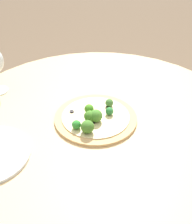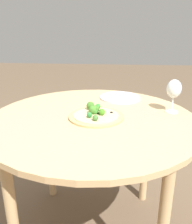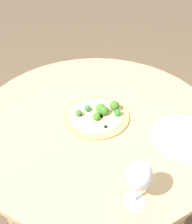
{
  "view_description": "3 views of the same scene",
  "coord_description": "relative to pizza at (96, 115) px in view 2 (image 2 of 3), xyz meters",
  "views": [
    {
      "loc": [
        -0.62,
        -0.53,
        1.39
      ],
      "look_at": [
        0.0,
        0.02,
        0.78
      ],
      "focal_mm": 50.0,
      "sensor_mm": 36.0,
      "label": 1
    },
    {
      "loc": [
        1.16,
        0.11,
        1.21
      ],
      "look_at": [
        0.0,
        0.02,
        0.78
      ],
      "focal_mm": 40.0,
      "sensor_mm": 36.0,
      "label": 2
    },
    {
      "loc": [
        0.01,
        0.83,
        1.44
      ],
      "look_at": [
        0.0,
        0.02,
        0.78
      ],
      "focal_mm": 40.0,
      "sensor_mm": 36.0,
      "label": 3
    }
  ],
  "objects": [
    {
      "name": "dining_table",
      "position": [
        0.01,
        -0.01,
        -0.1
      ],
      "size": [
        1.06,
        1.06,
        0.75
      ],
      "color": "tan",
      "rests_on": "ground_plane"
    },
    {
      "name": "pizza",
      "position": [
        0.0,
        0.0,
        0.0
      ],
      "size": [
        0.28,
        0.28,
        0.06
      ],
      "color": "tan",
      "rests_on": "dining_table"
    },
    {
      "name": "wine_glass",
      "position": [
        -0.11,
        0.4,
        0.11
      ],
      "size": [
        0.08,
        0.08,
        0.18
      ],
      "color": "silver",
      "rests_on": "dining_table"
    },
    {
      "name": "plate_near",
      "position": [
        -0.33,
        0.13,
        -0.01
      ],
      "size": [
        0.25,
        0.25,
        0.01
      ],
      "color": "silver",
      "rests_on": "dining_table"
    }
  ]
}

